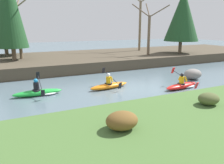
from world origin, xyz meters
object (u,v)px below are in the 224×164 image
kayaker_lead (183,85)px  kayaker_trailing (40,92)px  kayaker_middle (109,85)px  boulder_midstream (193,74)px

kayaker_lead → kayaker_trailing: bearing=156.7°
kayaker_lead → kayaker_middle: bearing=147.8°
boulder_midstream → kayaker_lead: bearing=-146.5°
kayaker_trailing → boulder_midstream: 10.90m
kayaker_middle → boulder_midstream: size_ratio=2.00×
kayaker_lead → kayaker_middle: size_ratio=1.00×
kayaker_lead → boulder_midstream: bearing=25.5°
kayaker_middle → boulder_midstream: 6.66m
kayaker_lead → kayaker_trailing: 8.84m
kayaker_trailing → boulder_midstream: (10.87, -0.77, 0.20)m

